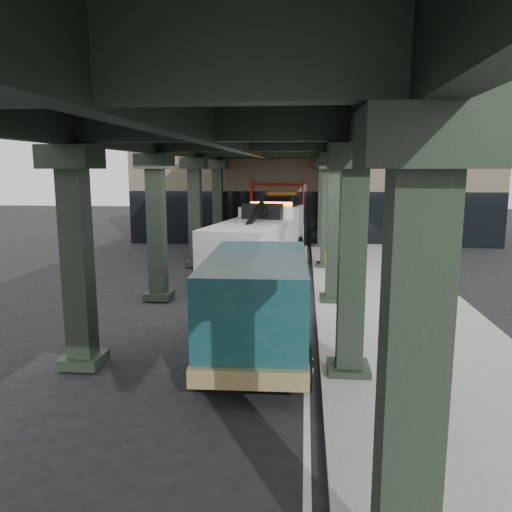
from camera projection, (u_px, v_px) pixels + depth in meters
The scene contains 8 objects.
ground at pixel (250, 320), 15.06m from camera, with size 90.00×90.00×0.00m, color black.
sidewalk at pixel (391, 304), 16.58m from camera, with size 5.00×40.00×0.15m, color gray.
lane_stripe at pixel (306, 304), 16.86m from camera, with size 0.12×38.00×0.01m, color silver.
viaduct at pixel (244, 139), 16.12m from camera, with size 7.40×32.00×6.40m.
building at pixel (311, 176), 33.79m from camera, with size 22.00×10.00×8.00m, color #C6B793.
scaffolding at pixel (277, 210), 29.06m from camera, with size 3.08×0.88×4.00m.
tow_truck at pixel (260, 237), 22.26m from camera, with size 4.01×9.68×3.09m.
towed_van at pixel (258, 301), 12.05m from camera, with size 2.65×6.26×2.51m.
Camera 1 is at (1.60, -14.42, 4.50)m, focal length 35.00 mm.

